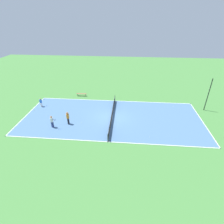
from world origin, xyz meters
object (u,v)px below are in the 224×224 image
at_px(player_near_blue, 41,102).
at_px(tennis_ball_midcourt, 34,110).
at_px(tennis_ball_left_sideline, 173,106).
at_px(tennis_net, 112,114).
at_px(bench, 82,94).
at_px(fence_post_back_left, 208,95).
at_px(player_far_white, 52,121).
at_px(tennis_ball_far_baseline, 149,137).
at_px(player_center_orange, 68,117).
at_px(tennis_ball_right_alley, 82,123).

height_order(player_near_blue, tennis_ball_midcourt, player_near_blue).
distance_m(player_near_blue, tennis_ball_left_sideline, 20.79).
bearing_deg(tennis_ball_left_sideline, tennis_net, -65.98).
bearing_deg(bench, fence_post_back_left, -10.01).
distance_m(player_far_white, fence_post_back_left, 22.16).
distance_m(tennis_ball_midcourt, tennis_ball_far_baseline, 17.46).
xyz_separation_m(player_far_white, player_center_orange, (-0.94, 1.79, 0.08)).
bearing_deg(fence_post_back_left, player_far_white, -72.85).
bearing_deg(player_center_orange, tennis_ball_right_alley, 67.28).
xyz_separation_m(player_center_orange, tennis_ball_left_sideline, (-6.32, 14.94, -1.01)).
xyz_separation_m(player_far_white, tennis_ball_left_sideline, (-7.26, 16.72, -0.93)).
xyz_separation_m(player_far_white, fence_post_back_left, (-6.52, 21.12, 1.52)).
xyz_separation_m(tennis_ball_far_baseline, tennis_ball_left_sideline, (-8.26, 4.50, 0.00)).
relative_size(tennis_ball_right_alley, fence_post_back_left, 0.01).
bearing_deg(tennis_net, tennis_ball_right_alley, -65.09).
xyz_separation_m(bench, player_far_white, (10.01, -1.33, 0.59)).
bearing_deg(tennis_ball_midcourt, player_near_blue, 159.37).
height_order(tennis_net, player_center_orange, player_center_orange).
height_order(bench, fence_post_back_left, fence_post_back_left).
relative_size(tennis_net, player_center_orange, 5.94).
xyz_separation_m(bench, player_near_blue, (4.57, -5.30, 0.41)).
bearing_deg(tennis_ball_midcourt, tennis_ball_right_alley, 71.05).
height_order(tennis_net, tennis_ball_far_baseline, tennis_net).
height_order(player_far_white, tennis_ball_right_alley, player_far_white).
relative_size(tennis_net, tennis_ball_right_alley, 157.43).
height_order(tennis_ball_right_alley, fence_post_back_left, fence_post_back_left).
relative_size(player_far_white, tennis_ball_right_alley, 24.58).
relative_size(bench, tennis_ball_far_baseline, 25.76).
xyz_separation_m(tennis_ball_midcourt, tennis_ball_far_baseline, (5.01, 16.73, 0.00)).
distance_m(tennis_net, fence_post_back_left, 14.29).
xyz_separation_m(player_near_blue, tennis_ball_left_sideline, (-1.82, 20.69, -0.74)).
relative_size(player_near_blue, tennis_ball_midcourt, 20.36).
height_order(tennis_ball_left_sideline, tennis_ball_right_alley, same).
xyz_separation_m(tennis_net, fence_post_back_left, (-3.42, 13.74, 1.97)).
distance_m(player_center_orange, tennis_ball_midcourt, 7.08).
xyz_separation_m(tennis_net, bench, (-6.91, -6.05, -0.13)).
bearing_deg(tennis_ball_far_baseline, player_center_orange, -100.50).
bearing_deg(player_far_white, tennis_ball_far_baseline, 17.65).
bearing_deg(tennis_net, player_far_white, -67.25).
xyz_separation_m(tennis_ball_right_alley, fence_post_back_left, (-5.24, 17.65, 2.44)).
height_order(player_center_orange, tennis_ball_midcourt, player_center_orange).
height_order(tennis_ball_far_baseline, fence_post_back_left, fence_post_back_left).
relative_size(tennis_net, bench, 6.11).
height_order(player_center_orange, tennis_ball_right_alley, player_center_orange).
bearing_deg(player_far_white, tennis_ball_midcourt, 160.63).
bearing_deg(tennis_ball_left_sideline, bench, -100.13).
bearing_deg(tennis_ball_left_sideline, tennis_ball_far_baseline, -28.61).
distance_m(tennis_ball_midcourt, tennis_ball_left_sideline, 21.48).
bearing_deg(tennis_ball_right_alley, tennis_net, 114.91).
distance_m(tennis_ball_left_sideline, fence_post_back_left, 5.08).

